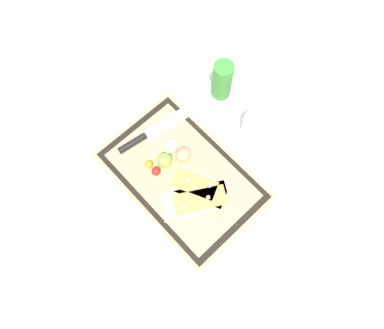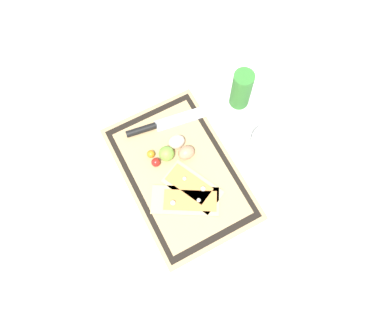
{
  "view_description": "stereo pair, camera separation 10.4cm",
  "coord_description": "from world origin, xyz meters",
  "px_view_note": "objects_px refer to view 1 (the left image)",
  "views": [
    {
      "loc": [
        0.29,
        -0.23,
        1.13
      ],
      "look_at": [
        0.0,
        0.04,
        0.03
      ],
      "focal_mm": 35.0,
      "sensor_mm": 36.0,
      "label": 1
    },
    {
      "loc": [
        0.35,
        -0.15,
        1.13
      ],
      "look_at": [
        0.0,
        0.04,
        0.03
      ],
      "focal_mm": 35.0,
      "sensor_mm": 36.0,
      "label": 2
    }
  ],
  "objects_px": {
    "pizza_slice_near": "(196,201)",
    "egg_pink": "(171,146)",
    "sauce_jar": "(255,128)",
    "knife": "(145,136)",
    "lime": "(164,160)",
    "egg_brown": "(183,154)",
    "cherry_tomato_red": "(156,171)",
    "cherry_tomato_yellow": "(149,164)",
    "herb_pot": "(221,92)",
    "pizza_slice_far": "(198,185)"
  },
  "relations": [
    {
      "from": "pizza_slice_near",
      "to": "egg_pink",
      "type": "xyz_separation_m",
      "value": [
        -0.18,
        0.06,
        0.02
      ]
    },
    {
      "from": "sauce_jar",
      "to": "knife",
      "type": "bearing_deg",
      "value": -130.25
    },
    {
      "from": "lime",
      "to": "sauce_jar",
      "type": "bearing_deg",
      "value": 67.57
    },
    {
      "from": "egg_brown",
      "to": "pizza_slice_near",
      "type": "bearing_deg",
      "value": -28.06
    },
    {
      "from": "knife",
      "to": "cherry_tomato_red",
      "type": "relative_size",
      "value": 10.43
    },
    {
      "from": "egg_brown",
      "to": "sauce_jar",
      "type": "relative_size",
      "value": 0.49
    },
    {
      "from": "pizza_slice_near",
      "to": "egg_brown",
      "type": "relative_size",
      "value": 4.17
    },
    {
      "from": "pizza_slice_near",
      "to": "knife",
      "type": "relative_size",
      "value": 0.75
    },
    {
      "from": "cherry_tomato_yellow",
      "to": "herb_pot",
      "type": "height_order",
      "value": "herb_pot"
    },
    {
      "from": "cherry_tomato_yellow",
      "to": "sauce_jar",
      "type": "xyz_separation_m",
      "value": [
        0.14,
        0.33,
        0.02
      ]
    },
    {
      "from": "pizza_slice_near",
      "to": "cherry_tomato_red",
      "type": "relative_size",
      "value": 7.8
    },
    {
      "from": "egg_pink",
      "to": "lime",
      "type": "xyz_separation_m",
      "value": [
        0.02,
        -0.05,
        0.0
      ]
    },
    {
      "from": "cherry_tomato_yellow",
      "to": "sauce_jar",
      "type": "distance_m",
      "value": 0.36
    },
    {
      "from": "cherry_tomato_yellow",
      "to": "knife",
      "type": "bearing_deg",
      "value": 145.55
    },
    {
      "from": "egg_brown",
      "to": "sauce_jar",
      "type": "height_order",
      "value": "sauce_jar"
    },
    {
      "from": "lime",
      "to": "cherry_tomato_red",
      "type": "xyz_separation_m",
      "value": [
        0.01,
        -0.04,
        -0.01
      ]
    },
    {
      "from": "sauce_jar",
      "to": "cherry_tomato_yellow",
      "type": "bearing_deg",
      "value": -113.78
    },
    {
      "from": "cherry_tomato_red",
      "to": "pizza_slice_far",
      "type": "bearing_deg",
      "value": 28.38
    },
    {
      "from": "pizza_slice_near",
      "to": "herb_pot",
      "type": "xyz_separation_m",
      "value": [
        -0.2,
        0.3,
        0.05
      ]
    },
    {
      "from": "pizza_slice_near",
      "to": "cherry_tomato_yellow",
      "type": "relative_size",
      "value": 8.66
    },
    {
      "from": "pizza_slice_far",
      "to": "knife",
      "type": "bearing_deg",
      "value": -178.01
    },
    {
      "from": "cherry_tomato_red",
      "to": "egg_brown",
      "type": "bearing_deg",
      "value": 79.17
    },
    {
      "from": "pizza_slice_far",
      "to": "cherry_tomato_yellow",
      "type": "distance_m",
      "value": 0.17
    },
    {
      "from": "egg_brown",
      "to": "egg_pink",
      "type": "height_order",
      "value": "same"
    },
    {
      "from": "egg_brown",
      "to": "herb_pot",
      "type": "xyz_separation_m",
      "value": [
        -0.07,
        0.23,
        0.04
      ]
    },
    {
      "from": "pizza_slice_near",
      "to": "lime",
      "type": "height_order",
      "value": "lime"
    },
    {
      "from": "lime",
      "to": "herb_pot",
      "type": "distance_m",
      "value": 0.29
    },
    {
      "from": "egg_pink",
      "to": "sauce_jar",
      "type": "height_order",
      "value": "sauce_jar"
    },
    {
      "from": "knife",
      "to": "herb_pot",
      "type": "distance_m",
      "value": 0.28
    },
    {
      "from": "egg_pink",
      "to": "sauce_jar",
      "type": "bearing_deg",
      "value": 59.62
    },
    {
      "from": "pizza_slice_near",
      "to": "cherry_tomato_red",
      "type": "height_order",
      "value": "cherry_tomato_red"
    },
    {
      "from": "egg_brown",
      "to": "egg_pink",
      "type": "bearing_deg",
      "value": -168.04
    },
    {
      "from": "egg_pink",
      "to": "herb_pot",
      "type": "xyz_separation_m",
      "value": [
        -0.02,
        0.24,
        0.04
      ]
    },
    {
      "from": "knife",
      "to": "egg_brown",
      "type": "height_order",
      "value": "egg_brown"
    },
    {
      "from": "knife",
      "to": "sauce_jar",
      "type": "distance_m",
      "value": 0.36
    },
    {
      "from": "pizza_slice_near",
      "to": "lime",
      "type": "bearing_deg",
      "value": 174.94
    },
    {
      "from": "pizza_slice_far",
      "to": "pizza_slice_near",
      "type": "bearing_deg",
      "value": -49.07
    },
    {
      "from": "pizza_slice_far",
      "to": "cherry_tomato_red",
      "type": "distance_m",
      "value": 0.14
    },
    {
      "from": "herb_pot",
      "to": "cherry_tomato_yellow",
      "type": "bearing_deg",
      "value": -87.65
    },
    {
      "from": "pizza_slice_far",
      "to": "cherry_tomato_yellow",
      "type": "height_order",
      "value": "cherry_tomato_yellow"
    },
    {
      "from": "pizza_slice_near",
      "to": "cherry_tomato_yellow",
      "type": "distance_m",
      "value": 0.19
    },
    {
      "from": "cherry_tomato_red",
      "to": "egg_pink",
      "type": "bearing_deg",
      "value": 107.68
    },
    {
      "from": "pizza_slice_far",
      "to": "herb_pot",
      "type": "xyz_separation_m",
      "value": [
        -0.17,
        0.26,
        0.05
      ]
    },
    {
      "from": "knife",
      "to": "egg_pink",
      "type": "xyz_separation_m",
      "value": [
        0.09,
        0.03,
        0.01
      ]
    },
    {
      "from": "egg_pink",
      "to": "sauce_jar",
      "type": "relative_size",
      "value": 0.49
    },
    {
      "from": "pizza_slice_far",
      "to": "lime",
      "type": "bearing_deg",
      "value": -169.62
    },
    {
      "from": "egg_pink",
      "to": "pizza_slice_far",
      "type": "bearing_deg",
      "value": -9.16
    },
    {
      "from": "knife",
      "to": "lime",
      "type": "height_order",
      "value": "lime"
    },
    {
      "from": "pizza_slice_near",
      "to": "egg_pink",
      "type": "distance_m",
      "value": 0.19
    },
    {
      "from": "knife",
      "to": "pizza_slice_near",
      "type": "bearing_deg",
      "value": -6.12
    }
  ]
}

